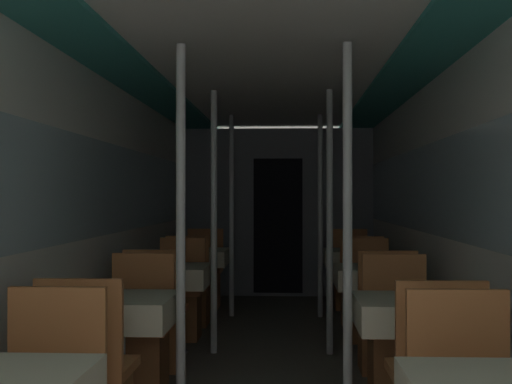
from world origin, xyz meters
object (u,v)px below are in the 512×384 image
at_px(support_pole_left_1, 181,233).
at_px(chair_left_near_2, 156,331).
at_px(chair_left_far_2, 180,307).
at_px(dining_table_right_3, 355,260).
at_px(chair_left_far_3, 204,283).
at_px(support_pole_left_2, 214,221).
at_px(chair_right_near_3, 360,298).
at_px(dining_table_right_1, 414,318).
at_px(support_pole_right_2, 330,222).
at_px(dining_table_right_2, 375,280).
at_px(chair_left_near_3, 190,297).
at_px(support_pole_right_1, 348,233).
at_px(dining_table_left_2, 169,279).
at_px(chair_right_far_3, 350,284).
at_px(chair_right_far_2, 368,308).
at_px(chair_right_near_2, 385,333).
at_px(support_pole_right_3, 320,216).
at_px(support_pole_left_3, 232,215).
at_px(dining_table_left_1, 117,316).
at_px(chair_left_far_1, 138,350).
at_px(chair_right_far_1, 398,352).
at_px(dining_table_left_3, 197,260).

relative_size(support_pole_left_1, chair_left_near_2, 2.39).
height_order(chair_left_far_2, dining_table_right_3, chair_left_far_2).
relative_size(chair_left_far_2, chair_left_far_3, 1.00).
xyz_separation_m(support_pole_left_2, chair_right_near_3, (1.34, 1.23, -0.81)).
distance_m(dining_table_right_1, support_pole_right_2, 1.92).
relative_size(dining_table_right_2, dining_table_right_3, 1.00).
distance_m(support_pole_left_1, chair_left_near_3, 3.18).
bearing_deg(support_pole_left_2, support_pole_right_1, -62.03).
relative_size(dining_table_right_1, dining_table_right_2, 1.00).
distance_m(chair_left_far_3, chair_right_near_3, 2.08).
height_order(dining_table_left_2, support_pole_left_2, support_pole_left_2).
height_order(support_pole_left_1, chair_right_far_3, support_pole_left_1).
height_order(chair_left_near_2, chair_right_far_2, same).
distance_m(chair_right_near_2, support_pole_right_3, 2.56).
xyz_separation_m(support_pole_left_3, chair_right_near_2, (1.34, -2.40, -0.81)).
distance_m(dining_table_left_1, chair_right_near_2, 2.14).
distance_m(dining_table_left_1, dining_table_right_2, 2.50).
xyz_separation_m(dining_table_left_1, chair_right_far_3, (1.72, 4.22, -0.32)).
height_order(dining_table_right_1, chair_right_near_2, chair_right_near_2).
relative_size(chair_left_far_3, chair_right_near_3, 1.00).
relative_size(chair_left_far_1, dining_table_right_1, 1.26).
bearing_deg(chair_left_near_2, chair_left_far_2, 90.00).
height_order(support_pole_left_1, chair_right_near_2, support_pole_left_1).
xyz_separation_m(support_pole_right_1, support_pole_right_2, (0.00, 1.82, 0.00)).
bearing_deg(support_pole_left_3, dining_table_right_1, -69.75).
xyz_separation_m(dining_table_left_1, dining_table_left_2, (0.00, 1.82, 0.00)).
height_order(dining_table_right_1, support_pole_right_3, support_pole_right_3).
relative_size(chair_left_far_1, chair_right_near_2, 1.00).
height_order(support_pole_left_1, chair_right_far_1, support_pole_left_1).
distance_m(chair_left_far_1, chair_right_near_2, 1.84).
height_order(chair_left_far_1, support_pole_left_1, support_pole_left_1).
xyz_separation_m(support_pole_left_1, chair_right_near_3, (1.34, 3.05, -0.81)).
height_order(chair_left_far_1, chair_left_far_2, same).
distance_m(chair_left_near_2, dining_table_right_2, 1.84).
relative_size(support_pole_left_2, dining_table_left_3, 3.03).
height_order(chair_right_far_2, chair_right_far_3, same).
xyz_separation_m(support_pole_left_1, chair_right_far_1, (1.34, 0.58, -0.81)).
relative_size(chair_left_near_2, dining_table_right_3, 1.26).
bearing_deg(dining_table_left_1, dining_table_right_3, 64.72).
distance_m(dining_table_left_2, dining_table_right_3, 2.50).
bearing_deg(chair_right_far_1, support_pole_left_2, -42.62).
bearing_deg(support_pole_left_3, dining_table_left_2, -101.68).
bearing_deg(support_pole_right_1, chair_right_near_2, 73.07).
xyz_separation_m(support_pole_left_2, chair_right_far_2, (1.34, 0.58, -0.81)).
height_order(support_pole_right_1, chair_right_near_3, support_pole_right_1).
bearing_deg(dining_table_left_2, dining_table_right_3, 46.64).
height_order(support_pole_left_1, dining_table_left_2, support_pole_left_1).
bearing_deg(support_pole_right_1, support_pole_right_3, 90.00).
relative_size(chair_left_near_2, support_pole_right_3, 0.42).
bearing_deg(chair_right_far_1, dining_table_left_3, -60.64).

